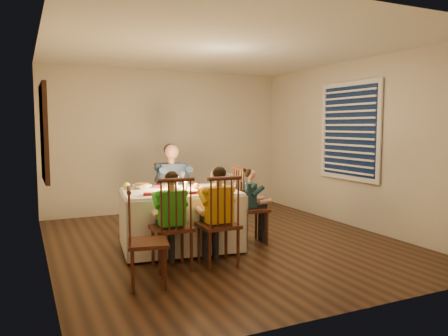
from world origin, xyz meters
name	(u,v)px	position (x,y,z in m)	size (l,w,h in m)	color
ground	(224,242)	(0.00, 0.00, 0.00)	(5.00, 5.00, 0.00)	black
wall_left	(43,151)	(-2.25, 0.00, 1.30)	(0.02, 5.00, 2.60)	beige
wall_right	(355,144)	(2.25, 0.00, 1.30)	(0.02, 5.00, 2.60)	beige
wall_back	(167,141)	(0.00, 2.50, 1.30)	(4.50, 0.02, 2.60)	beige
ceiling	(224,48)	(0.00, 0.00, 2.60)	(5.00, 5.00, 0.00)	white
dining_table	(180,207)	(-0.65, -0.05, 0.54)	(1.58, 1.23, 0.73)	silver
chair_adult	(173,233)	(-0.49, 0.76, 0.00)	(0.43, 0.41, 1.04)	#3B1510
chair_near_left	(172,268)	(-1.00, -0.77, 0.00)	(0.43, 0.41, 1.04)	#3B1510
chair_near_right	(218,265)	(-0.48, -0.86, 0.00)	(0.43, 0.41, 1.04)	#3B1510
chair_end	(251,242)	(0.32, -0.17, 0.00)	(0.43, 0.41, 1.04)	#3B1510
chair_extra	(149,286)	(-1.38, -1.17, 0.00)	(0.41, 0.39, 0.99)	#3B1510
adult	(173,233)	(-0.49, 0.76, 0.00)	(0.50, 0.46, 1.32)	navy
child_green	(172,268)	(-1.00, -0.77, 0.00)	(0.37, 0.34, 1.10)	green
child_yellow	(218,265)	(-0.48, -0.86, 0.00)	(0.39, 0.36, 1.13)	gold
child_teal	(251,242)	(0.32, -0.17, 0.00)	(0.32, 0.29, 1.00)	#193640
setting_adult	(171,186)	(-0.66, 0.29, 0.77)	(0.26, 0.26, 0.02)	white
setting_green	(163,194)	(-0.95, -0.29, 0.77)	(0.26, 0.26, 0.02)	white
setting_yellow	(207,192)	(-0.42, -0.40, 0.77)	(0.26, 0.26, 0.02)	white
setting_teal	(219,188)	(-0.14, -0.14, 0.77)	(0.26, 0.26, 0.02)	white
candle_left	(176,187)	(-0.70, -0.04, 0.81)	(0.06, 0.06, 0.10)	white
candle_right	(185,186)	(-0.58, -0.06, 0.81)	(0.06, 0.06, 0.10)	white
squash	(127,186)	(-1.25, 0.34, 0.81)	(0.09, 0.09, 0.09)	#F6F640
orange_fruit	(196,186)	(-0.42, -0.02, 0.80)	(0.08, 0.08, 0.08)	orange
serving_bowl	(142,187)	(-1.06, 0.28, 0.79)	(0.24, 0.24, 0.06)	white
wall_mirror	(44,133)	(-2.22, 0.30, 1.50)	(0.06, 0.95, 1.15)	black
window_blinds	(349,131)	(2.21, 0.10, 1.50)	(0.07, 1.34, 1.54)	black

